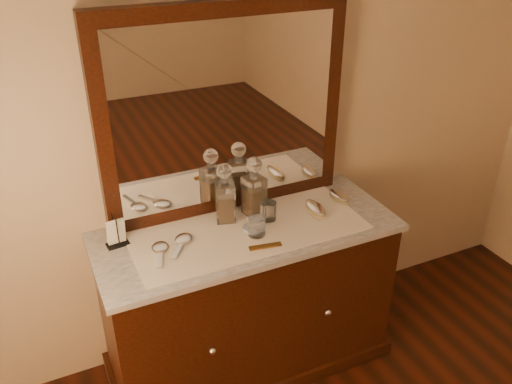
% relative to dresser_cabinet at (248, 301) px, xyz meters
% --- Properties ---
extents(dresser_cabinet, '(1.40, 0.55, 0.82)m').
position_rel_dresser_cabinet_xyz_m(dresser_cabinet, '(0.00, 0.00, 0.00)').
color(dresser_cabinet, black).
rests_on(dresser_cabinet, floor).
extents(dresser_plinth, '(1.46, 0.59, 0.08)m').
position_rel_dresser_cabinet_xyz_m(dresser_plinth, '(0.00, 0.00, -0.37)').
color(dresser_plinth, black).
rests_on(dresser_plinth, floor).
extents(knob_left, '(0.04, 0.04, 0.04)m').
position_rel_dresser_cabinet_xyz_m(knob_left, '(-0.30, -0.28, 0.04)').
color(knob_left, silver).
rests_on(knob_left, dresser_cabinet).
extents(knob_right, '(0.04, 0.04, 0.04)m').
position_rel_dresser_cabinet_xyz_m(knob_right, '(0.30, -0.28, 0.04)').
color(knob_right, silver).
rests_on(knob_right, dresser_cabinet).
extents(marble_top, '(1.44, 0.59, 0.03)m').
position_rel_dresser_cabinet_xyz_m(marble_top, '(0.00, 0.00, 0.42)').
color(marble_top, silver).
rests_on(marble_top, dresser_cabinet).
extents(mirror_frame, '(1.20, 0.08, 1.00)m').
position_rel_dresser_cabinet_xyz_m(mirror_frame, '(0.00, 0.25, 0.94)').
color(mirror_frame, black).
rests_on(mirror_frame, marble_top).
extents(mirror_glass, '(1.06, 0.01, 0.86)m').
position_rel_dresser_cabinet_xyz_m(mirror_glass, '(0.00, 0.21, 0.94)').
color(mirror_glass, white).
rests_on(mirror_glass, marble_top).
extents(lace_runner, '(1.10, 0.45, 0.00)m').
position_rel_dresser_cabinet_xyz_m(lace_runner, '(0.00, -0.02, 0.44)').
color(lace_runner, silver).
rests_on(lace_runner, marble_top).
extents(pin_dish, '(0.10, 0.10, 0.01)m').
position_rel_dresser_cabinet_xyz_m(pin_dish, '(0.01, -0.02, 0.45)').
color(pin_dish, white).
rests_on(pin_dish, lace_runner).
extents(comb, '(0.15, 0.05, 0.01)m').
position_rel_dresser_cabinet_xyz_m(comb, '(0.01, -0.18, 0.45)').
color(comb, brown).
rests_on(comb, lace_runner).
extents(napkin_rack, '(0.11, 0.07, 0.15)m').
position_rel_dresser_cabinet_xyz_m(napkin_rack, '(-0.58, 0.13, 0.50)').
color(napkin_rack, black).
rests_on(napkin_rack, marble_top).
extents(decanter_left, '(0.11, 0.11, 0.30)m').
position_rel_dresser_cabinet_xyz_m(decanter_left, '(-0.06, 0.12, 0.56)').
color(decanter_left, brown).
rests_on(decanter_left, lace_runner).
extents(decanter_right, '(0.11, 0.11, 0.31)m').
position_rel_dresser_cabinet_xyz_m(decanter_right, '(0.09, 0.11, 0.56)').
color(decanter_right, brown).
rests_on(decanter_right, lace_runner).
extents(brush_near, '(0.08, 0.17, 0.05)m').
position_rel_dresser_cabinet_xyz_m(brush_near, '(0.36, -0.01, 0.47)').
color(brush_near, '#97845D').
rests_on(brush_near, lace_runner).
extents(brush_far, '(0.08, 0.15, 0.04)m').
position_rel_dresser_cabinet_xyz_m(brush_far, '(0.54, 0.05, 0.46)').
color(brush_far, '#97845D').
rests_on(brush_far, lace_runner).
extents(hand_mirror_outer, '(0.10, 0.20, 0.02)m').
position_rel_dresser_cabinet_xyz_m(hand_mirror_outer, '(-0.42, -0.01, 0.45)').
color(hand_mirror_outer, silver).
rests_on(hand_mirror_outer, lace_runner).
extents(hand_mirror_inner, '(0.16, 0.20, 0.02)m').
position_rel_dresser_cabinet_xyz_m(hand_mirror_inner, '(-0.31, 0.01, 0.45)').
color(hand_mirror_inner, silver).
rests_on(hand_mirror_inner, lace_runner).
extents(tumblers, '(0.19, 0.18, 0.09)m').
position_rel_dresser_cabinet_xyz_m(tumblers, '(0.07, -0.02, 0.49)').
color(tumblers, white).
rests_on(tumblers, lace_runner).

